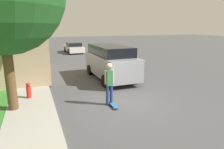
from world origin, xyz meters
name	(u,v)px	position (x,y,z in m)	size (l,w,h in m)	color
ground_plane	(120,102)	(0.00, 0.00, 0.00)	(120.00, 120.00, 0.00)	#49494C
sidewalk	(31,77)	(-3.60, 6.00, 0.05)	(1.80, 80.00, 0.10)	#ADA89E
suv_parked	(110,61)	(1.10, 4.00, 1.11)	(2.07, 4.99, 2.09)	gray
car_down_street	(74,48)	(1.51, 17.97, 0.63)	(1.95, 4.56, 1.29)	silver
skateboarder	(109,82)	(-0.52, -0.09, 1.01)	(0.41, 0.24, 1.79)	navy
skateboard	(113,105)	(-0.44, -0.32, 0.08)	(0.21, 0.83, 0.10)	#236B99
fire_hydrant	(29,91)	(-3.67, 1.80, 0.44)	(0.20, 0.20, 0.70)	red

